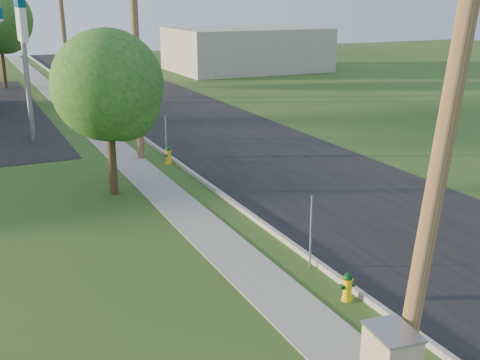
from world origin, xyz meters
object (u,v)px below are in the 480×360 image
object	(u,v)px
utility_pole_near	(446,130)
tree_verge	(111,90)
tree_lot	(0,22)
utility_pole_mid	(136,44)
utility_pole_far	(63,28)
price_pylon	(22,28)
hydrant_mid	(168,155)
hydrant_far	(108,115)
hydrant_near	(348,287)

from	to	relation	value
utility_pole_near	tree_verge	xyz separation A→B (m)	(-2.20, 13.46, -1.03)
tree_lot	tree_verge	bearing A→B (deg)	-87.48
utility_pole_mid	tree_lot	size ratio (longest dim) A/B	1.27
utility_pole_mid	utility_pole_far	bearing A→B (deg)	90.00
utility_pole_far	tree_verge	size ratio (longest dim) A/B	1.62
price_pylon	utility_pole_far	bearing A→B (deg)	72.67
utility_pole_mid	hydrant_mid	bearing A→B (deg)	-62.23
tree_lot	hydrant_far	xyz separation A→B (m)	(4.13, -16.04, -4.64)
utility_pole_near	tree_verge	size ratio (longest dim) A/B	1.62
hydrant_far	tree_lot	bearing A→B (deg)	104.45
hydrant_near	hydrant_far	distance (m)	23.66
utility_pole_far	tree_verge	bearing A→B (deg)	-95.59
tree_verge	hydrant_near	bearing A→B (deg)	-73.92
utility_pole_mid	tree_lot	xyz separation A→B (m)	(-3.50, 25.02, 0.01)
utility_pole_near	utility_pole_far	bearing A→B (deg)	90.00
tree_verge	tree_lot	xyz separation A→B (m)	(-1.30, 29.56, 1.19)
utility_pole_far	hydrant_far	size ratio (longest dim) A/B	14.19
utility_pole_near	tree_lot	size ratio (longest dim) A/B	1.23
utility_pole_near	hydrant_mid	distance (m)	17.14
utility_pole_mid	hydrant_far	distance (m)	10.13
tree_lot	hydrant_near	distance (m)	40.19
utility_pole_far	hydrant_mid	distance (m)	19.97
price_pylon	hydrant_mid	xyz separation A→B (m)	(4.67, -6.96, -5.04)
utility_pole_mid	hydrant_near	distance (m)	15.40
tree_verge	hydrant_mid	bearing A→B (deg)	46.06
hydrant_mid	hydrant_far	bearing A→B (deg)	90.76
utility_pole_near	utility_pole_far	distance (m)	36.00
price_pylon	utility_pole_near	bearing A→B (deg)	-80.58
price_pylon	hydrant_mid	bearing A→B (deg)	-56.14
utility_pole_mid	hydrant_mid	distance (m)	4.85
utility_pole_far	tree_lot	world-z (taller)	utility_pole_far
utility_pole_near	hydrant_near	xyz separation A→B (m)	(0.72, 3.33, -4.45)
utility_pole_near	hydrant_near	size ratio (longest dim) A/B	13.24
utility_pole_near	utility_pole_far	xyz separation A→B (m)	(-0.00, 36.00, 0.00)
utility_pole_near	hydrant_near	distance (m)	5.60
hydrant_near	tree_verge	bearing A→B (deg)	106.08
tree_lot	utility_pole_far	bearing A→B (deg)	-63.48
utility_pole_mid	hydrant_near	xyz separation A→B (m)	(0.72, -14.67, -4.60)
utility_pole_far	hydrant_far	world-z (taller)	utility_pole_far
price_pylon	hydrant_far	bearing A→B (deg)	37.60
utility_pole_far	price_pylon	world-z (taller)	utility_pole_far
utility_pole_near	price_pylon	distance (m)	23.83
hydrant_mid	utility_pole_far	bearing A→B (deg)	92.26
utility_pole_near	utility_pole_mid	xyz separation A→B (m)	(-0.00, 18.00, 0.15)
hydrant_mid	tree_lot	bearing A→B (deg)	99.16
utility_pole_mid	price_pylon	size ratio (longest dim) A/B	1.43
price_pylon	tree_lot	distance (m)	19.53
utility_pole_near	tree_lot	xyz separation A→B (m)	(-3.50, 43.02, 0.16)
hydrant_far	price_pylon	bearing A→B (deg)	-142.40
utility_pole_mid	hydrant_near	world-z (taller)	utility_pole_mid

